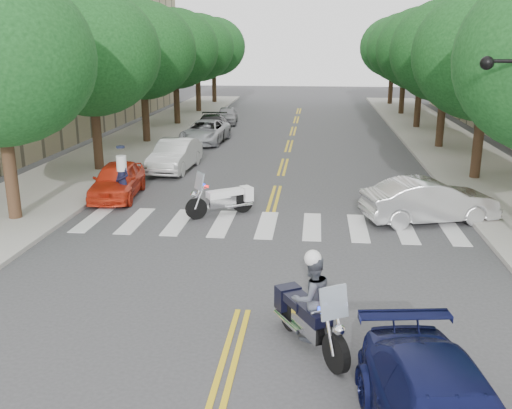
# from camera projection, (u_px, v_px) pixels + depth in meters

# --- Properties ---
(ground) EXTENTS (140.00, 140.00, 0.00)m
(ground) POSITION_uv_depth(u_px,v_px,m) (243.00, 310.00, 13.38)
(ground) COLOR #38383A
(ground) RESTS_ON ground
(sidewalk_left) EXTENTS (5.00, 60.00, 0.15)m
(sidewalk_left) POSITION_uv_depth(u_px,v_px,m) (136.00, 142.00, 35.35)
(sidewalk_left) COLOR #9E9991
(sidewalk_left) RESTS_ON ground
(sidewalk_right) EXTENTS (5.00, 60.00, 0.15)m
(sidewalk_right) POSITION_uv_depth(u_px,v_px,m) (451.00, 148.00, 33.44)
(sidewalk_right) COLOR #9E9991
(sidewalk_right) RESTS_ON ground
(tree_l_1) EXTENTS (6.40, 6.40, 8.45)m
(tree_l_1) POSITION_uv_depth(u_px,v_px,m) (91.00, 53.00, 26.12)
(tree_l_1) COLOR #382316
(tree_l_1) RESTS_ON ground
(tree_l_2) EXTENTS (6.40, 6.40, 8.45)m
(tree_l_2) POSITION_uv_depth(u_px,v_px,m) (142.00, 51.00, 33.77)
(tree_l_2) COLOR #382316
(tree_l_2) RESTS_ON ground
(tree_l_3) EXTENTS (6.40, 6.40, 8.45)m
(tree_l_3) POSITION_uv_depth(u_px,v_px,m) (175.00, 49.00, 41.42)
(tree_l_3) COLOR #382316
(tree_l_3) RESTS_ON ground
(tree_l_4) EXTENTS (6.40, 6.40, 8.45)m
(tree_l_4) POSITION_uv_depth(u_px,v_px,m) (197.00, 48.00, 49.06)
(tree_l_4) COLOR #382316
(tree_l_4) RESTS_ON ground
(tree_l_5) EXTENTS (6.40, 6.40, 8.45)m
(tree_l_5) POSITION_uv_depth(u_px,v_px,m) (213.00, 47.00, 56.71)
(tree_l_5) COLOR #382316
(tree_l_5) RESTS_ON ground
(tree_r_1) EXTENTS (6.40, 6.40, 8.45)m
(tree_r_1) POSITION_uv_depth(u_px,v_px,m) (488.00, 54.00, 24.35)
(tree_r_1) COLOR #382316
(tree_r_1) RESTS_ON ground
(tree_r_2) EXTENTS (6.40, 6.40, 8.45)m
(tree_r_2) POSITION_uv_depth(u_px,v_px,m) (447.00, 51.00, 32.00)
(tree_r_2) COLOR #382316
(tree_r_2) RESTS_ON ground
(tree_r_3) EXTENTS (6.40, 6.40, 8.45)m
(tree_r_3) POSITION_uv_depth(u_px,v_px,m) (422.00, 49.00, 39.65)
(tree_r_3) COLOR #382316
(tree_r_3) RESTS_ON ground
(tree_r_4) EXTENTS (6.40, 6.40, 8.45)m
(tree_r_4) POSITION_uv_depth(u_px,v_px,m) (405.00, 48.00, 47.29)
(tree_r_4) COLOR #382316
(tree_r_4) RESTS_ON ground
(tree_r_5) EXTENTS (6.40, 6.40, 8.45)m
(tree_r_5) POSITION_uv_depth(u_px,v_px,m) (393.00, 47.00, 54.94)
(tree_r_5) COLOR #382316
(tree_r_5) RESTS_ON ground
(motorcycle_police) EXTENTS (1.58, 2.39, 2.14)m
(motorcycle_police) POSITION_uv_depth(u_px,v_px,m) (310.00, 304.00, 11.56)
(motorcycle_police) COLOR black
(motorcycle_police) RESTS_ON ground
(motorcycle_parked) EXTENTS (2.31, 1.73, 1.69)m
(motorcycle_parked) POSITION_uv_depth(u_px,v_px,m) (226.00, 199.00, 20.63)
(motorcycle_parked) COLOR black
(motorcycle_parked) RESTS_ON ground
(officer_standing) EXTENTS (0.81, 0.73, 1.85)m
(officer_standing) POSITION_uv_depth(u_px,v_px,m) (123.00, 181.00, 21.83)
(officer_standing) COLOR black
(officer_standing) RESTS_ON ground
(convertible) EXTENTS (4.89, 2.82, 1.52)m
(convertible) POSITION_uv_depth(u_px,v_px,m) (430.00, 201.00, 19.75)
(convertible) COLOR #B8B8BA
(convertible) RESTS_ON ground
(parked_car_a) EXTENTS (2.09, 4.34, 1.43)m
(parked_car_a) POSITION_uv_depth(u_px,v_px,m) (117.00, 180.00, 22.90)
(parked_car_a) COLOR red
(parked_car_a) RESTS_ON ground
(parked_car_b) EXTENTS (1.84, 4.66, 1.51)m
(parked_car_b) POSITION_uv_depth(u_px,v_px,m) (175.00, 155.00, 27.71)
(parked_car_b) COLOR silver
(parked_car_b) RESTS_ON ground
(parked_car_c) EXTENTS (2.65, 5.18, 1.40)m
(parked_car_c) POSITION_uv_depth(u_px,v_px,m) (205.00, 132.00, 35.18)
(parked_car_c) COLOR #A9AAB1
(parked_car_c) RESTS_ON ground
(parked_car_d) EXTENTS (2.42, 5.18, 1.46)m
(parked_car_d) POSITION_uv_depth(u_px,v_px,m) (211.00, 127.00, 37.13)
(parked_car_d) COLOR black
(parked_car_d) RESTS_ON ground
(parked_car_e) EXTENTS (1.88, 3.96, 1.31)m
(parked_car_e) POSITION_uv_depth(u_px,v_px,m) (227.00, 115.00, 43.42)
(parked_car_e) COLOR gray
(parked_car_e) RESTS_ON ground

